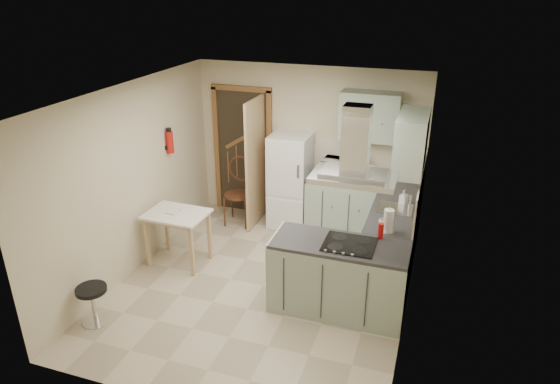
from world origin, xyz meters
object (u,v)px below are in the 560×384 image
(microwave, at_px, (339,169))
(stool, at_px, (94,305))
(drop_leaf_table, at_px, (179,238))
(bentwood_chair, at_px, (238,195))
(fridge, at_px, (290,181))
(extractor_hood, at_px, (354,177))
(peninsula, at_px, (339,277))

(microwave, bearing_deg, stool, -119.31)
(drop_leaf_table, height_order, bentwood_chair, bentwood_chair)
(microwave, bearing_deg, drop_leaf_table, -133.62)
(fridge, relative_size, extractor_hood, 1.67)
(fridge, distance_m, stool, 3.44)
(peninsula, bearing_deg, extractor_hood, 0.00)
(peninsula, height_order, extractor_hood, extractor_hood)
(extractor_hood, bearing_deg, drop_leaf_table, 171.43)
(drop_leaf_table, distance_m, stool, 1.52)
(peninsula, height_order, microwave, microwave)
(stool, bearing_deg, peninsula, 23.39)
(bentwood_chair, bearing_deg, peninsula, -44.31)
(bentwood_chair, xyz_separation_m, stool, (-0.58, -2.88, -0.26))
(extractor_hood, distance_m, stool, 3.28)
(fridge, xyz_separation_m, microwave, (0.77, 0.02, 0.29))
(bentwood_chair, bearing_deg, extractor_hood, -42.94)
(fridge, bearing_deg, bentwood_chair, -164.17)
(peninsula, bearing_deg, stool, -156.61)
(peninsula, height_order, bentwood_chair, bentwood_chair)
(fridge, xyz_separation_m, bentwood_chair, (-0.80, -0.23, -0.25))
(extractor_hood, bearing_deg, bentwood_chair, 140.39)
(extractor_hood, xyz_separation_m, bentwood_chair, (-2.12, 1.75, -1.22))
(fridge, bearing_deg, stool, -113.93)
(drop_leaf_table, height_order, stool, drop_leaf_table)
(stool, bearing_deg, extractor_hood, 22.61)
(drop_leaf_table, bearing_deg, peninsula, -7.03)
(extractor_hood, bearing_deg, fridge, 123.79)
(fridge, bearing_deg, microwave, 1.79)
(stool, xyz_separation_m, microwave, (2.15, 3.13, 0.81))
(fridge, relative_size, drop_leaf_table, 1.85)
(extractor_hood, relative_size, bentwood_chair, 0.91)
(peninsula, relative_size, stool, 3.32)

